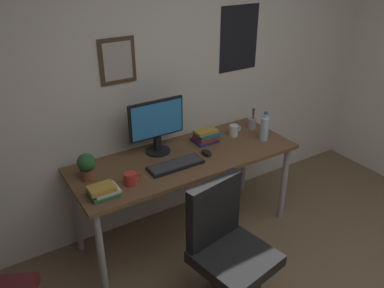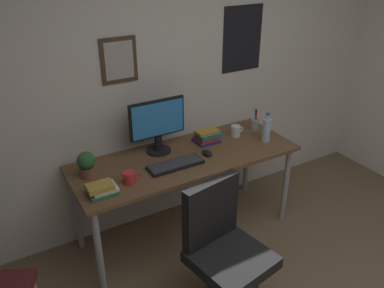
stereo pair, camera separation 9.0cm
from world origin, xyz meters
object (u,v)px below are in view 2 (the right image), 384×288
(keyboard, at_px, (175,165))
(coffee_mug_far, at_px, (236,131))
(monitor, at_px, (157,124))
(book_stack_right, at_px, (102,189))
(potted_plant, at_px, (86,164))
(water_bottle, at_px, (266,129))
(coffee_mug_near, at_px, (130,178))
(pen_cup, at_px, (255,124))
(office_chair, at_px, (223,245))
(computer_mouse, at_px, (207,153))
(book_stack_left, at_px, (207,136))

(keyboard, xyz_separation_m, coffee_mug_far, (0.70, 0.20, 0.04))
(monitor, relative_size, book_stack_right, 2.30)
(book_stack_right, bearing_deg, potted_plant, 93.56)
(water_bottle, height_order, coffee_mug_near, water_bottle)
(book_stack_right, bearing_deg, keyboard, 7.43)
(coffee_mug_far, bearing_deg, coffee_mug_near, -167.18)
(coffee_mug_near, relative_size, book_stack_right, 0.61)
(potted_plant, distance_m, pen_cup, 1.54)
(water_bottle, bearing_deg, office_chair, -142.38)
(coffee_mug_far, bearing_deg, monitor, 173.07)
(office_chair, distance_m, coffee_mug_far, 1.18)
(computer_mouse, relative_size, book_stack_right, 0.55)
(keyboard, relative_size, computer_mouse, 3.91)
(office_chair, height_order, book_stack_left, office_chair)
(water_bottle, relative_size, coffee_mug_near, 2.07)
(office_chair, xyz_separation_m, pen_cup, (0.95, 0.92, 0.28))
(office_chair, height_order, keyboard, office_chair)
(pen_cup, bearing_deg, office_chair, -136.14)
(keyboard, relative_size, pen_cup, 2.15)
(potted_plant, xyz_separation_m, book_stack_right, (0.02, -0.26, -0.07))
(coffee_mug_near, height_order, potted_plant, potted_plant)
(coffee_mug_near, relative_size, pen_cup, 0.61)
(office_chair, distance_m, book_stack_right, 0.88)
(monitor, height_order, coffee_mug_near, monitor)
(office_chair, distance_m, keyboard, 0.73)
(potted_plant, xyz_separation_m, book_stack_left, (1.04, 0.04, -0.05))
(potted_plant, bearing_deg, coffee_mug_far, 0.47)
(computer_mouse, height_order, coffee_mug_near, coffee_mug_near)
(water_bottle, xyz_separation_m, coffee_mug_near, (-1.25, -0.04, -0.06))
(coffee_mug_far, xyz_separation_m, book_stack_left, (-0.27, 0.03, 0.00))
(water_bottle, distance_m, book_stack_left, 0.50)
(computer_mouse, distance_m, book_stack_left, 0.24)
(coffee_mug_far, distance_m, book_stack_left, 0.27)
(coffee_mug_far, xyz_separation_m, book_stack_right, (-1.29, -0.27, -0.01))
(office_chair, relative_size, pen_cup, 4.75)
(monitor, xyz_separation_m, computer_mouse, (0.30, -0.25, -0.22))
(office_chair, distance_m, book_stack_left, 1.06)
(monitor, distance_m, book_stack_left, 0.47)
(book_stack_left, bearing_deg, coffee_mug_near, -161.14)
(coffee_mug_near, relative_size, potted_plant, 0.63)
(coffee_mug_near, distance_m, book_stack_right, 0.21)
(coffee_mug_far, relative_size, potted_plant, 0.61)
(coffee_mug_near, relative_size, coffee_mug_far, 1.03)
(coffee_mug_far, distance_m, pen_cup, 0.23)
(computer_mouse, bearing_deg, monitor, 140.28)
(computer_mouse, xyz_separation_m, water_bottle, (0.56, -0.04, 0.09))
(monitor, xyz_separation_m, water_bottle, (0.86, -0.29, -0.13))
(coffee_mug_near, bearing_deg, book_stack_left, 18.86)
(computer_mouse, relative_size, coffee_mug_far, 0.93)
(pen_cup, bearing_deg, book_stack_right, -168.72)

